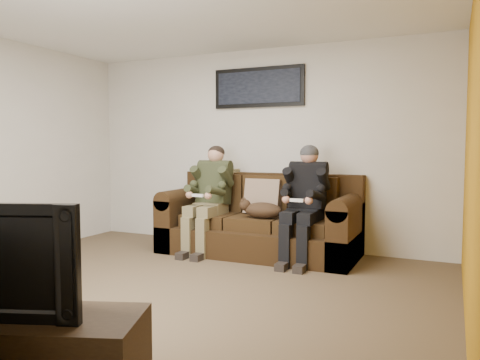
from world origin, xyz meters
The scene contains 12 objects.
floor centered at (0.00, 0.00, 0.00)m, with size 5.00×5.00×0.00m, color brown.
ceiling centered at (0.00, 0.00, 2.60)m, with size 5.00×5.00×0.00m, color silver.
wall_back centered at (0.00, 2.25, 1.30)m, with size 5.00×5.00×0.00m, color beige.
wall_right centered at (2.50, 0.00, 1.30)m, with size 4.50×4.50×0.00m, color beige.
accent_wall_right centered at (2.49, 0.00, 1.30)m, with size 4.50×4.50×0.00m, color #B77A12.
sofa centered at (0.22, 1.84, 0.37)m, with size 2.39×1.03×0.98m.
throw_pillow centered at (0.22, 1.88, 0.70)m, with size 0.46×0.13×0.44m, color #947761.
throw_blanket centered at (-0.51, 2.14, 0.98)m, with size 0.49×0.24×0.09m, color #BBB689.
person_left centered at (-0.40, 1.63, 0.76)m, with size 0.51×0.87×1.33m.
person_right centered at (0.84, 1.63, 0.76)m, with size 0.51×0.86×1.34m.
cat centered at (0.34, 1.55, 0.58)m, with size 0.66×0.26×0.24m.
framed_poster centered at (0.02, 2.22, 2.10)m, with size 1.25×0.05×0.52m.
Camera 1 is at (2.38, -3.52, 1.31)m, focal length 35.00 mm.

